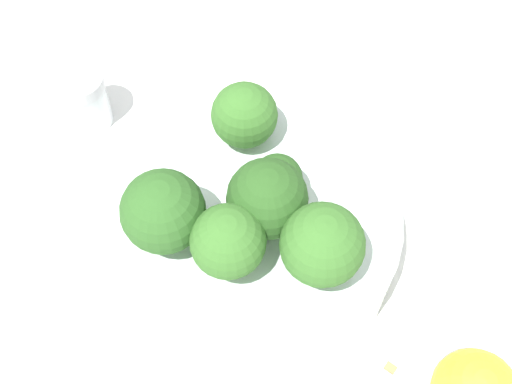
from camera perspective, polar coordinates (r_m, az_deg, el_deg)
ground_plane at (r=0.55m, az=0.00°, el=-4.55°), size 3.00×3.00×0.00m
bowl at (r=0.53m, az=0.00°, el=-3.28°), size 0.21×0.21×0.05m
broccoli_floret_0 at (r=0.47m, az=-7.44°, el=-1.61°), size 0.06×0.06×0.06m
broccoli_floret_1 at (r=0.47m, az=0.62°, el=-0.87°), size 0.05×0.05×0.06m
broccoli_floret_2 at (r=0.45m, az=4.89°, el=-4.69°), size 0.06×0.06×0.07m
broccoli_floret_3 at (r=0.49m, az=1.97°, el=0.75°), size 0.04×0.04×0.04m
broccoli_floret_4 at (r=0.52m, az=-0.93°, el=6.10°), size 0.05×0.05×0.05m
broccoli_floret_5 at (r=0.45m, az=-2.25°, el=-4.06°), size 0.05×0.05×0.06m
pepper_shaker at (r=0.61m, az=-13.49°, el=7.23°), size 0.04×0.04×0.06m
almond_crumb_0 at (r=0.52m, az=10.81°, el=-13.52°), size 0.01×0.01×0.01m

